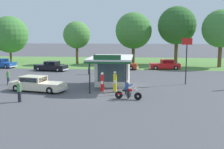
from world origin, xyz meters
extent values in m
plane|color=#4C4C51|center=(0.00, 0.00, 0.00)|extent=(300.00, 300.00, 0.00)
cube|color=#56843D|center=(0.00, 30.00, 0.00)|extent=(120.00, 24.00, 0.01)
cube|color=silver|center=(0.88, 5.08, 1.50)|extent=(3.49, 3.36, 3.00)
cube|color=#384C56|center=(0.88, 3.42, 1.56)|extent=(2.79, 0.05, 1.92)
cube|color=silver|center=(0.88, 3.46, 3.08)|extent=(4.19, 7.09, 0.16)
cube|color=#195128|center=(0.88, 3.46, 2.90)|extent=(4.19, 7.09, 0.18)
cube|color=#195128|center=(0.88, -0.05, 3.38)|extent=(2.44, 0.08, 0.44)
cylinder|color=black|center=(2.52, 0.32, 1.50)|extent=(0.12, 0.12, 3.00)
cylinder|color=black|center=(-0.77, 0.32, 1.50)|extent=(0.12, 0.12, 3.00)
cube|color=slate|center=(0.28, 1.18, 0.05)|extent=(0.44, 0.44, 0.10)
cylinder|color=red|center=(0.28, 1.18, 0.85)|extent=(0.34, 0.34, 1.51)
cube|color=white|center=(0.28, 1.00, 0.93)|extent=(0.22, 0.02, 0.28)
sphere|color=white|center=(0.28, 1.18, 1.75)|extent=(0.26, 0.26, 0.26)
cube|color=slate|center=(1.48, 1.18, 0.05)|extent=(0.44, 0.44, 0.10)
cylinder|color=yellow|center=(1.48, 1.18, 0.92)|extent=(0.34, 0.34, 1.65)
cube|color=white|center=(1.48, 1.00, 1.01)|extent=(0.22, 0.02, 0.28)
sphere|color=white|center=(1.48, 1.18, 1.89)|extent=(0.26, 0.26, 0.26)
cylinder|color=black|center=(3.65, -1.70, 0.32)|extent=(0.65, 0.22, 0.64)
cylinder|color=silver|center=(3.65, -1.70, 0.32)|extent=(0.18, 0.15, 0.16)
cylinder|color=black|center=(2.04, -1.39, 0.32)|extent=(0.65, 0.22, 0.64)
cylinder|color=silver|center=(2.04, -1.39, 0.32)|extent=(0.18, 0.15, 0.16)
ellipsoid|color=#B21414|center=(2.94, -1.56, 0.78)|extent=(0.60, 0.34, 0.24)
cube|color=#59595E|center=(2.89, -1.55, 0.42)|extent=(0.48, 0.32, 0.36)
cube|color=black|center=(2.60, -1.50, 0.72)|extent=(0.52, 0.35, 0.10)
cylinder|color=silver|center=(3.55, -1.68, 0.60)|extent=(0.38, 0.14, 0.71)
cylinder|color=silver|center=(3.43, -1.66, 0.98)|extent=(0.17, 0.69, 0.04)
sphere|color=silver|center=(3.53, -1.68, 0.82)|extent=(0.16, 0.16, 0.16)
cube|color=#B21414|center=(2.09, -1.40, 0.44)|extent=(0.47, 0.26, 0.12)
cylinder|color=silver|center=(2.53, -1.34, 0.28)|extent=(0.71, 0.21, 0.18)
cube|color=black|center=(2.67, -1.51, 0.78)|extent=(0.46, 0.41, 0.14)
cylinder|color=black|center=(2.89, -1.39, 0.38)|extent=(0.16, 0.25, 0.56)
cylinder|color=black|center=(2.83, -1.70, 0.38)|extent=(0.16, 0.25, 0.56)
cylinder|color=#2D4C8C|center=(2.71, -1.52, 1.09)|extent=(0.46, 0.39, 0.60)
sphere|color=beige|center=(2.76, -1.53, 1.47)|extent=(0.22, 0.22, 0.22)
cylinder|color=#2D4C8C|center=(2.98, -1.37, 1.18)|extent=(0.54, 0.19, 0.31)
cylinder|color=#2D4C8C|center=(2.90, -1.76, 1.18)|extent=(0.54, 0.19, 0.31)
cube|color=beige|center=(-5.96, 1.01, 0.53)|extent=(5.58, 2.93, 0.70)
cube|color=beige|center=(-6.45, 1.11, 1.15)|extent=(2.52, 2.08, 0.54)
cube|color=#283847|center=(-5.38, 0.89, 1.15)|extent=(0.34, 1.45, 0.43)
cube|color=#283847|center=(-6.28, 1.91, 1.15)|extent=(1.86, 0.41, 0.41)
cube|color=#283847|center=(-6.61, 0.31, 1.15)|extent=(1.86, 0.41, 0.41)
cube|color=silver|center=(-3.33, 0.46, 0.30)|extent=(0.48, 1.78, 0.18)
cube|color=silver|center=(-8.59, 1.55, 0.30)|extent=(0.48, 1.78, 0.18)
sphere|color=white|center=(-3.20, 1.05, 0.57)|extent=(0.18, 0.18, 0.18)
sphere|color=white|center=(-3.44, -0.13, 0.57)|extent=(0.18, 0.18, 0.18)
cylinder|color=black|center=(-4.01, 1.51, 0.33)|extent=(0.69, 0.33, 0.66)
cylinder|color=silver|center=(-4.01, 1.51, 0.33)|extent=(0.34, 0.28, 0.30)
cylinder|color=black|center=(-4.37, -0.22, 0.33)|extent=(0.69, 0.33, 0.66)
cylinder|color=silver|center=(-4.37, -0.22, 0.33)|extent=(0.34, 0.28, 0.30)
cylinder|color=black|center=(-7.55, 2.24, 0.33)|extent=(0.69, 0.33, 0.66)
cylinder|color=silver|center=(-7.55, 2.24, 0.33)|extent=(0.34, 0.28, 0.30)
cylinder|color=black|center=(-7.91, 0.51, 0.33)|extent=(0.69, 0.33, 0.66)
cylinder|color=silver|center=(-7.91, 0.51, 0.33)|extent=(0.34, 0.28, 0.30)
cube|color=black|center=(-9.58, 15.81, 0.54)|extent=(5.20, 2.90, 0.72)
cube|color=black|center=(-9.40, 15.77, 1.17)|extent=(2.25, 2.00, 0.55)
cube|color=#283847|center=(-10.32, 15.98, 1.17)|extent=(0.36, 1.38, 0.44)
cube|color=#283847|center=(-9.58, 15.00, 1.17)|extent=(1.60, 0.41, 0.42)
cube|color=#283847|center=(-9.22, 16.53, 1.17)|extent=(1.60, 0.41, 0.42)
cube|color=silver|center=(-12.00, 16.38, 0.30)|extent=(0.51, 1.70, 0.18)
cube|color=silver|center=(-7.16, 15.24, 0.30)|extent=(0.51, 1.70, 0.18)
sphere|color=white|center=(-12.15, 15.82, 0.57)|extent=(0.18, 0.18, 0.18)
sphere|color=white|center=(-11.88, 16.95, 0.57)|extent=(0.18, 0.18, 0.18)
cylinder|color=black|center=(-11.41, 15.37, 0.33)|extent=(0.69, 0.35, 0.66)
cylinder|color=silver|center=(-11.41, 15.37, 0.33)|extent=(0.34, 0.28, 0.30)
cylinder|color=black|center=(-11.02, 17.02, 0.33)|extent=(0.69, 0.35, 0.66)
cylinder|color=silver|center=(-11.02, 17.02, 0.33)|extent=(0.34, 0.28, 0.30)
cylinder|color=black|center=(-8.15, 14.60, 0.33)|extent=(0.69, 0.35, 0.66)
cylinder|color=silver|center=(-8.15, 14.60, 0.33)|extent=(0.34, 0.28, 0.30)
cylinder|color=black|center=(-7.76, 16.25, 0.33)|extent=(0.69, 0.35, 0.66)
cylinder|color=silver|center=(-7.76, 16.25, 0.33)|extent=(0.34, 0.28, 0.30)
cube|color=#19479E|center=(-18.99, 18.95, 0.54)|extent=(5.04, 3.10, 0.73)
cube|color=#19479E|center=(-19.20, 19.01, 1.19)|extent=(2.26, 2.10, 0.56)
cube|color=#283847|center=(-18.32, 18.76, 1.19)|extent=(0.44, 1.42, 0.45)
cube|color=#283847|center=(-18.98, 19.79, 1.19)|extent=(1.54, 0.47, 0.43)
cube|color=silver|center=(-16.70, 18.29, 0.30)|extent=(0.61, 1.74, 0.18)
sphere|color=white|center=(-16.52, 18.87, 0.58)|extent=(0.18, 0.18, 0.18)
sphere|color=white|center=(-16.85, 17.72, 0.58)|extent=(0.18, 0.18, 0.18)
cylinder|color=black|center=(-17.21, 19.35, 0.33)|extent=(0.69, 0.37, 0.66)
cylinder|color=silver|center=(-17.21, 19.35, 0.33)|extent=(0.35, 0.29, 0.30)
cylinder|color=black|center=(-17.69, 17.67, 0.33)|extent=(0.69, 0.37, 0.66)
cylinder|color=silver|center=(-17.69, 17.67, 0.33)|extent=(0.35, 0.29, 0.30)
cube|color=red|center=(7.66, 19.56, 0.55)|extent=(4.82, 2.24, 0.74)
cube|color=red|center=(8.04, 19.60, 1.22)|extent=(2.10, 1.75, 0.61)
cube|color=#283847|center=(7.09, 19.50, 1.22)|extent=(0.18, 1.38, 0.49)
cube|color=#283847|center=(8.12, 18.84, 1.22)|extent=(1.66, 0.20, 0.46)
cube|color=#283847|center=(7.96, 20.36, 1.22)|extent=(1.66, 0.20, 0.46)
cube|color=silver|center=(5.32, 19.32, 0.30)|extent=(0.29, 1.69, 0.18)
cube|color=silver|center=(10.01, 19.80, 0.30)|extent=(0.29, 1.69, 0.18)
sphere|color=white|center=(5.36, 18.75, 0.59)|extent=(0.18, 0.18, 0.18)
sphere|color=white|center=(5.25, 19.88, 0.59)|extent=(0.18, 0.18, 0.18)
cylinder|color=black|center=(6.17, 18.58, 0.33)|extent=(0.68, 0.27, 0.66)
cylinder|color=silver|center=(6.17, 18.58, 0.33)|extent=(0.32, 0.25, 0.30)
cylinder|color=black|center=(6.00, 20.22, 0.33)|extent=(0.68, 0.27, 0.66)
cylinder|color=silver|center=(6.00, 20.22, 0.33)|extent=(0.32, 0.25, 0.30)
cylinder|color=black|center=(9.32, 18.90, 0.33)|extent=(0.68, 0.27, 0.66)
cylinder|color=silver|center=(9.32, 18.90, 0.33)|extent=(0.32, 0.25, 0.30)
cylinder|color=black|center=(9.16, 20.54, 0.33)|extent=(0.68, 0.27, 0.66)
cylinder|color=silver|center=(9.16, 20.54, 0.33)|extent=(0.32, 0.25, 0.30)
cube|color=#993819|center=(0.79, 18.87, 0.56)|extent=(5.44, 2.61, 0.76)
cube|color=#993819|center=(1.20, 18.81, 1.21)|extent=(2.29, 1.90, 0.55)
cube|color=#283847|center=(0.20, 18.97, 1.21)|extent=(0.26, 1.41, 0.44)
cube|color=#283847|center=(1.08, 18.03, 1.21)|extent=(1.74, 0.30, 0.42)
cube|color=#283847|center=(1.32, 19.58, 1.21)|extent=(1.74, 0.30, 0.42)
cube|color=silver|center=(-1.81, 19.28, 0.30)|extent=(0.39, 1.72, 0.18)
cube|color=silver|center=(3.40, 18.46, 0.30)|extent=(0.39, 1.72, 0.18)
sphere|color=white|center=(-1.91, 18.71, 0.60)|extent=(0.18, 0.18, 0.18)
sphere|color=white|center=(-1.73, 19.86, 0.60)|extent=(0.18, 0.18, 0.18)
cylinder|color=black|center=(-1.09, 18.31, 0.33)|extent=(0.68, 0.30, 0.66)
cylinder|color=silver|center=(-1.09, 18.31, 0.33)|extent=(0.33, 0.26, 0.30)
cylinder|color=black|center=(-0.82, 19.99, 0.33)|extent=(0.68, 0.30, 0.66)
cylinder|color=silver|center=(-0.82, 19.99, 0.33)|extent=(0.33, 0.26, 0.30)
cylinder|color=black|center=(2.41, 17.76, 0.33)|extent=(0.68, 0.30, 0.66)
cylinder|color=silver|center=(2.41, 17.76, 0.33)|extent=(0.33, 0.26, 0.30)
cylinder|color=black|center=(2.68, 19.43, 0.33)|extent=(0.68, 0.30, 0.66)
cylinder|color=silver|center=(2.68, 19.43, 0.33)|extent=(0.33, 0.26, 0.30)
cylinder|color=black|center=(1.91, 11.36, 0.44)|extent=(0.26, 0.26, 0.88)
cylinder|color=gold|center=(1.91, 11.36, 1.19)|extent=(0.34, 0.34, 0.62)
sphere|color=tan|center=(1.91, 11.36, 1.62)|extent=(0.24, 0.24, 0.24)
cylinder|color=black|center=(-5.81, -3.35, 0.43)|extent=(0.26, 0.26, 0.86)
cylinder|color=#4C8C4C|center=(-5.81, -3.35, 1.17)|extent=(0.34, 0.34, 0.61)
sphere|color=beige|center=(-5.81, -3.35, 1.59)|extent=(0.23, 0.23, 0.23)
cylinder|color=#2D3351|center=(-10.37, 3.89, 0.39)|extent=(0.26, 0.26, 0.79)
cylinder|color=#4C8C4C|center=(-10.37, 3.89, 1.06)|extent=(0.34, 0.34, 0.56)
sphere|color=#9E704C|center=(-10.37, 3.89, 1.45)|extent=(0.21, 0.21, 0.21)
cylinder|color=black|center=(-3.17, 12.66, 0.45)|extent=(0.26, 0.26, 0.89)
cylinder|color=#4C8C4C|center=(-3.17, 12.66, 1.21)|extent=(0.34, 0.34, 0.63)
sphere|color=#9E704C|center=(-3.17, 12.66, 1.65)|extent=(0.24, 0.24, 0.24)
cylinder|color=brown|center=(-7.95, 26.09, 1.75)|extent=(0.48, 0.48, 3.51)
sphere|color=#4C893D|center=(-7.95, 26.09, 5.39)|extent=(5.01, 5.01, 5.01)
sphere|color=#4C893D|center=(-7.65, 25.79, 4.89)|extent=(3.47, 3.47, 3.47)
cylinder|color=brown|center=(10.32, 27.10, 2.25)|extent=(0.63, 0.63, 4.49)
sphere|color=#2D6028|center=(10.32, 27.10, 7.07)|extent=(6.88, 6.88, 6.88)
cylinder|color=brown|center=(-21.87, 28.01, 1.38)|extent=(0.43, 0.43, 2.76)
sphere|color=#427F38|center=(-21.87, 28.01, 5.47)|extent=(7.21, 7.21, 7.21)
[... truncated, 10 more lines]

